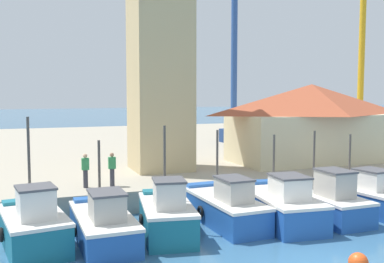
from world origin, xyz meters
name	(u,v)px	position (x,y,z in m)	size (l,w,h in m)	color
quay_wharf	(130,148)	(0.00, 28.59, 0.52)	(120.00, 40.00, 1.03)	#A89E89
fishing_boat_far_left	(33,226)	(-8.63, 5.44, 0.81)	(2.56, 4.34, 4.65)	#196B7F
fishing_boat_left_outer	(103,224)	(-6.20, 5.22, 0.70)	(2.08, 4.94, 3.72)	#2356A8
fishing_boat_left_inner	(167,215)	(-3.80, 5.09, 0.81)	(2.49, 4.35, 4.23)	#196B7F
fishing_boat_mid_left	(224,207)	(-1.05, 5.80, 0.73)	(2.06, 5.23, 3.91)	#2356A8
fishing_boat_center	(280,205)	(1.22, 5.09, 0.77)	(2.60, 5.25, 3.69)	#2356A8
fishing_boat_mid_right	(323,201)	(3.46, 5.19, 0.74)	(2.02, 5.04, 3.79)	#2356A8
fishing_boat_right_inner	(359,195)	(5.90, 5.71, 0.70)	(2.76, 4.86, 3.52)	#2356A8
clock_tower	(160,29)	(-1.42, 13.94, 9.12)	(3.74, 3.74, 17.03)	tan
warehouse_right	(311,122)	(8.69, 13.56, 3.61)	(10.59, 5.42, 5.02)	beige
port_crane_near	(359,66)	(20.18, 22.55, 7.92)	(4.17, 8.80, 17.57)	#976E11
port_crane_far	(233,68)	(8.79, 25.49, 7.70)	(2.00, 8.35, 17.33)	navy
mooring_buoy	(358,262)	(0.68, -0.32, 0.30)	(0.61, 0.61, 0.61)	#E54C19
dock_worker_near_tower	(85,170)	(-6.20, 10.23, 1.88)	(0.34, 0.22, 1.62)	#33333D
dock_worker_along_quay	(112,169)	(-4.96, 10.14, 1.88)	(0.34, 0.22, 1.62)	#33333D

